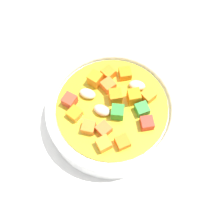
# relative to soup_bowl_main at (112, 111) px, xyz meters

# --- Properties ---
(ground_plane) EXTENTS (1.40, 1.40, 0.02)m
(ground_plane) POSITION_rel_soup_bowl_main_xyz_m (-0.00, -0.00, -0.04)
(ground_plane) COLOR silver
(soup_bowl_main) EXTENTS (0.20, 0.20, 0.06)m
(soup_bowl_main) POSITION_rel_soup_bowl_main_xyz_m (0.00, 0.00, 0.00)
(soup_bowl_main) COLOR white
(soup_bowl_main) RESTS_ON ground_plane
(spoon) EXTENTS (0.16, 0.13, 0.01)m
(spoon) POSITION_rel_soup_bowl_main_xyz_m (0.13, 0.06, -0.02)
(spoon) COLOR silver
(spoon) RESTS_ON ground_plane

